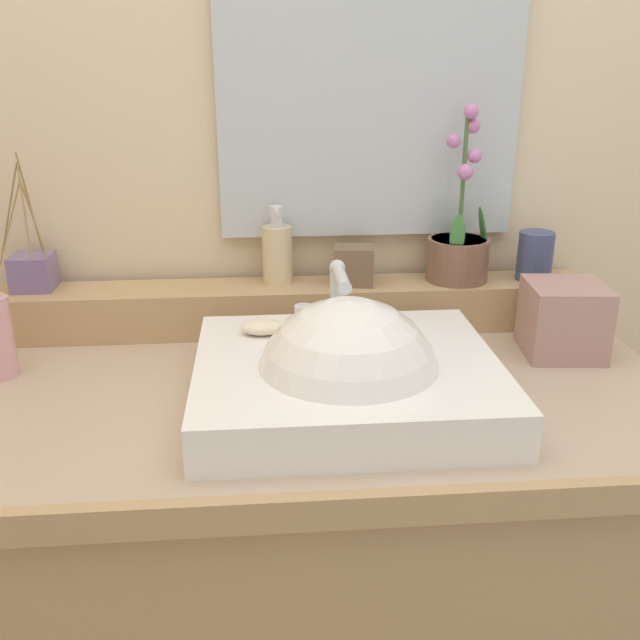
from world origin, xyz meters
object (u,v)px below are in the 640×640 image
(potted_plant, at_px, (459,248))
(tumbler_cup, at_px, (535,256))
(trinket_box, at_px, (354,265))
(sink_basin, at_px, (347,386))
(reed_diffuser, at_px, (33,271))
(tissue_box, at_px, (563,319))
(soap_dispenser, at_px, (277,252))
(soap_bar, at_px, (263,327))

(potted_plant, relative_size, tumbler_cup, 3.52)
(trinket_box, bearing_deg, potted_plant, 10.26)
(sink_basin, height_order, trinket_box, sink_basin)
(sink_basin, bearing_deg, tumbler_cup, 39.02)
(reed_diffuser, relative_size, tissue_box, 1.91)
(soap_dispenser, relative_size, tumbler_cup, 1.57)
(reed_diffuser, bearing_deg, tumbler_cup, -1.22)
(tumbler_cup, xyz_separation_m, reed_diffuser, (-0.94, 0.02, -0.01))
(tissue_box, bearing_deg, soap_dispenser, 159.54)
(soap_bar, xyz_separation_m, trinket_box, (0.17, 0.20, 0.04))
(soap_bar, bearing_deg, sink_basin, -44.48)
(soap_bar, xyz_separation_m, tumbler_cup, (0.52, 0.20, 0.05))
(sink_basin, relative_size, reed_diffuser, 1.81)
(potted_plant, xyz_separation_m, tumbler_cup, (0.15, -0.01, -0.02))
(potted_plant, distance_m, tissue_box, 0.24)
(reed_diffuser, bearing_deg, soap_bar, -28.03)
(reed_diffuser, height_order, trinket_box, reed_diffuser)
(soap_bar, distance_m, potted_plant, 0.44)
(sink_basin, xyz_separation_m, soap_bar, (-0.12, 0.12, 0.05))
(soap_dispenser, bearing_deg, sink_basin, -75.19)
(soap_bar, xyz_separation_m, reed_diffuser, (-0.42, 0.22, 0.04))
(tumbler_cup, bearing_deg, reed_diffuser, 178.78)
(soap_bar, height_order, potted_plant, potted_plant)
(tissue_box, bearing_deg, potted_plant, 131.16)
(trinket_box, distance_m, tissue_box, 0.39)
(sink_basin, distance_m, reed_diffuser, 0.65)
(tumbler_cup, bearing_deg, tissue_box, -90.55)
(reed_diffuser, xyz_separation_m, trinket_box, (0.59, -0.02, 0.00))
(sink_basin, relative_size, soap_dispenser, 3.08)
(soap_dispenser, xyz_separation_m, tumbler_cup, (0.49, -0.03, -0.01))
(potted_plant, relative_size, trinket_box, 4.44)
(sink_basin, xyz_separation_m, reed_diffuser, (-0.54, 0.34, 0.09))
(trinket_box, bearing_deg, sink_basin, -90.97)
(sink_basin, distance_m, trinket_box, 0.34)
(soap_bar, relative_size, tissue_box, 0.54)
(tumbler_cup, bearing_deg, trinket_box, 179.92)
(soap_bar, bearing_deg, tissue_box, 4.88)
(soap_dispenser, bearing_deg, tissue_box, -20.46)
(potted_plant, xyz_separation_m, reed_diffuser, (-0.80, 0.01, -0.03))
(soap_bar, distance_m, soap_dispenser, 0.24)
(soap_bar, distance_m, reed_diffuser, 0.48)
(tumbler_cup, bearing_deg, soap_bar, -158.84)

